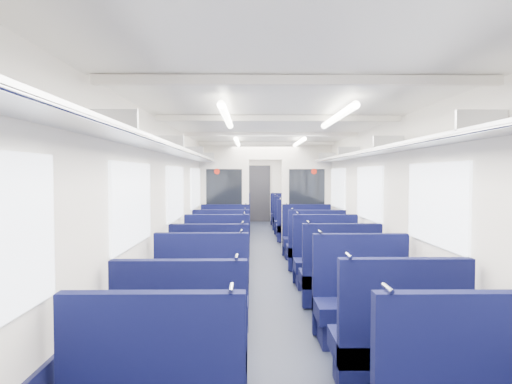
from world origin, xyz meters
TOP-DOWN VIEW (x-y plane):
  - floor at (0.00, 0.00)m, footprint 2.80×18.00m
  - ceiling at (0.00, 0.00)m, footprint 2.80×18.00m
  - wall_left at (-1.40, 0.00)m, footprint 0.02×18.00m
  - dado_left at (-1.39, 0.00)m, footprint 0.03×17.90m
  - wall_right at (1.40, 0.00)m, footprint 0.02×18.00m
  - dado_right at (1.39, 0.00)m, footprint 0.03×17.90m
  - wall_far at (0.00, 9.00)m, footprint 2.80×0.02m
  - luggage_rack_left at (-1.21, 0.00)m, footprint 0.36×17.40m
  - luggage_rack_right at (1.21, 0.00)m, footprint 0.36×17.40m
  - windows at (0.00, -0.46)m, footprint 2.78×15.60m
  - ceiling_fittings at (0.00, -0.26)m, footprint 2.70×16.06m
  - end_door at (0.00, 8.94)m, footprint 0.75×0.06m
  - bulkhead at (-0.00, 2.52)m, footprint 2.80×0.10m
  - seat_8 at (-0.83, -3.61)m, footprint 0.99×0.55m
  - seat_9 at (0.83, -3.57)m, footprint 0.99×0.55m
  - seat_10 at (-0.83, -2.41)m, footprint 0.99×0.55m
  - seat_11 at (0.83, -2.49)m, footprint 0.99×0.55m
  - seat_12 at (-0.83, -1.30)m, footprint 0.99×0.55m
  - seat_13 at (0.83, -1.28)m, footprint 0.99×0.55m
  - seat_14 at (-0.83, -0.28)m, footprint 0.99×0.55m
  - seat_15 at (0.83, -0.29)m, footprint 0.99×0.55m
  - seat_16 at (-0.83, 0.92)m, footprint 0.99×0.55m
  - seat_17 at (0.83, 0.84)m, footprint 0.99×0.55m
  - seat_18 at (-0.83, 1.99)m, footprint 0.99×0.55m
  - seat_19 at (0.83, 2.02)m, footprint 0.99×0.55m
  - seat_20 at (-0.83, 4.09)m, footprint 0.99×0.55m
  - seat_21 at (0.83, 4.12)m, footprint 0.99×0.55m
  - seat_22 at (-0.83, 5.16)m, footprint 0.99×0.55m
  - seat_23 at (0.83, 5.24)m, footprint 0.99×0.55m
  - seat_24 at (-0.83, 6.51)m, footprint 0.99×0.55m
  - seat_25 at (0.83, 6.42)m, footprint 0.99×0.55m
  - seat_26 at (-0.83, 7.61)m, footprint 0.99×0.55m
  - seat_27 at (0.83, 7.49)m, footprint 0.99×0.55m

SIDE VIEW (x-z plane):
  - floor at x=0.00m, z-range -0.01..0.01m
  - seat_8 at x=-0.83m, z-range -0.21..0.89m
  - seat_9 at x=0.83m, z-range -0.21..0.89m
  - seat_10 at x=-0.83m, z-range -0.21..0.89m
  - seat_11 at x=0.83m, z-range -0.21..0.89m
  - seat_12 at x=-0.83m, z-range -0.21..0.89m
  - seat_13 at x=0.83m, z-range -0.21..0.89m
  - seat_14 at x=-0.83m, z-range -0.21..0.89m
  - seat_15 at x=0.83m, z-range -0.21..0.89m
  - seat_16 at x=-0.83m, z-range -0.21..0.89m
  - seat_17 at x=0.83m, z-range -0.21..0.89m
  - seat_18 at x=-0.83m, z-range -0.21..0.89m
  - seat_19 at x=0.83m, z-range -0.21..0.89m
  - seat_20 at x=-0.83m, z-range -0.21..0.89m
  - seat_21 at x=0.83m, z-range -0.21..0.89m
  - seat_22 at x=-0.83m, z-range -0.21..0.89m
  - seat_23 at x=0.83m, z-range -0.21..0.89m
  - seat_24 at x=-0.83m, z-range -0.21..0.89m
  - seat_25 at x=0.83m, z-range -0.21..0.89m
  - seat_26 at x=-0.83m, z-range -0.21..0.89m
  - seat_27 at x=0.83m, z-range -0.21..0.89m
  - dado_left at x=-1.39m, z-range 0.00..0.70m
  - dado_right at x=1.39m, z-range 0.00..0.70m
  - end_door at x=0.00m, z-range 0.00..2.00m
  - wall_left at x=-1.40m, z-range 0.00..2.35m
  - wall_right at x=1.40m, z-range 0.00..2.35m
  - wall_far at x=0.00m, z-range 0.00..2.35m
  - bulkhead at x=0.00m, z-range 0.06..2.41m
  - windows at x=0.00m, z-range 1.04..1.79m
  - luggage_rack_left at x=-1.21m, z-range 1.88..2.06m
  - luggage_rack_right at x=1.21m, z-range 1.88..2.06m
  - ceiling_fittings at x=0.00m, z-range 2.23..2.35m
  - ceiling at x=0.00m, z-range 2.35..2.35m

